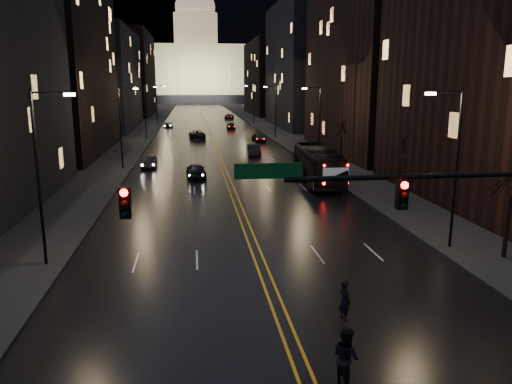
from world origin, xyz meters
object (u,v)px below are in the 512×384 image
object	(u,v)px
receding_car_a	(254,151)
pedestrian_b	(346,357)
bus	(318,165)
oncoming_car_b	(149,162)
traffic_signal	(468,207)
oncoming_car_a	(196,170)
pedestrian_a	(345,300)

from	to	relation	value
receding_car_a	pedestrian_b	bearing A→B (deg)	-91.03
bus	oncoming_car_b	bearing A→B (deg)	151.59
pedestrian_b	traffic_signal	bearing A→B (deg)	-89.08
bus	receding_car_a	size ratio (longest dim) A/B	2.64
traffic_signal	pedestrian_b	distance (m)	6.61
traffic_signal	receding_car_a	xyz separation A→B (m)	(-1.43, 48.18, -4.33)
traffic_signal	pedestrian_b	xyz separation A→B (m)	(-4.77, -2.00, -4.12)
oncoming_car_a	receding_car_a	world-z (taller)	oncoming_car_a
traffic_signal	bus	world-z (taller)	traffic_signal
pedestrian_a	oncoming_car_a	bearing A→B (deg)	-11.21
pedestrian_a	pedestrian_b	bearing A→B (deg)	142.19
oncoming_car_b	oncoming_car_a	bearing A→B (deg)	127.25
bus	pedestrian_b	bearing A→B (deg)	-99.03
oncoming_car_a	receding_car_a	xyz separation A→B (m)	(7.54, 14.35, -0.01)
oncoming_car_a	traffic_signal	bearing A→B (deg)	101.19
bus	pedestrian_b	xyz separation A→B (m)	(-7.26, -32.18, -0.74)
pedestrian_a	traffic_signal	bearing A→B (deg)	-144.80
oncoming_car_b	receding_car_a	distance (m)	14.76
pedestrian_a	pedestrian_b	xyz separation A→B (m)	(-1.30, -4.31, 0.16)
oncoming_car_b	pedestrian_a	bearing A→B (deg)	105.57
oncoming_car_b	receding_car_a	world-z (taller)	receding_car_a
oncoming_car_b	bus	bearing A→B (deg)	147.98
bus	receding_car_a	distance (m)	18.45
traffic_signal	receding_car_a	bearing A→B (deg)	91.70
oncoming_car_b	pedestrian_a	xyz separation A→B (m)	(10.60, -38.26, 0.11)
oncoming_car_b	pedestrian_b	size ratio (longest dim) A/B	2.21
traffic_signal	pedestrian_b	world-z (taller)	traffic_signal
receding_car_a	pedestrian_b	world-z (taller)	pedestrian_b
bus	oncoming_car_b	xyz separation A→B (m)	(-16.57, 10.40, -1.00)
receding_car_a	pedestrian_b	size ratio (longest dim) A/B	2.38
bus	oncoming_car_a	world-z (taller)	bus
pedestrian_a	pedestrian_b	world-z (taller)	pedestrian_b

